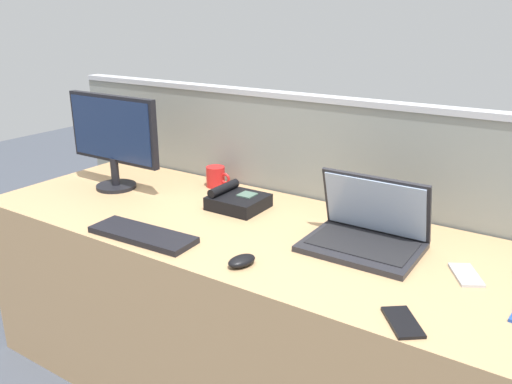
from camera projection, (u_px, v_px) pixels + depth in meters
name	position (u px, v px, depth m)	size (l,w,h in m)	color
desk	(249.00, 311.00, 2.05)	(2.22, 0.79, 0.74)	tan
cubicle_divider	(303.00, 225.00, 2.32)	(2.63, 0.07, 1.17)	gray
desktop_monitor	(113.00, 135.00, 2.28)	(0.50, 0.18, 0.42)	black
laptop	(367.00, 230.00, 1.75)	(0.38, 0.29, 0.24)	#232328
desk_phone	(237.00, 201.00, 2.10)	(0.21, 0.19, 0.09)	black
keyboard_main	(143.00, 235.00, 1.83)	(0.40, 0.13, 0.02)	black
computer_mouse_right_hand	(242.00, 261.00, 1.63)	(0.06, 0.10, 0.03)	black
cell_phone_silver_slab	(466.00, 275.00, 1.56)	(0.07, 0.14, 0.01)	#B7BAC1
cell_phone_black_slab	(403.00, 322.00, 1.32)	(0.07, 0.14, 0.01)	black
coffee_mug	(216.00, 177.00, 2.36)	(0.12, 0.08, 0.09)	red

